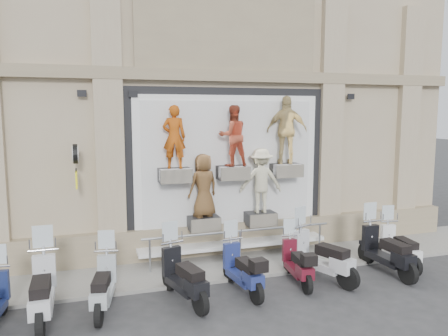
{
  "coord_description": "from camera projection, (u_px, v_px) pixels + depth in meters",
  "views": [
    {
      "loc": [
        -3.7,
        -8.16,
        3.93
      ],
      "look_at": [
        -0.46,
        1.9,
        2.55
      ],
      "focal_mm": 35.0,
      "sensor_mm": 36.0,
      "label": 1
    }
  ],
  "objects": [
    {
      "name": "scooter_e",
      "position": [
        242.0,
        260.0,
        9.45
      ],
      "size": [
        0.72,
        1.86,
        1.47
      ],
      "primitive_type": null,
      "rotation": [
        0.0,
        0.0,
        0.11
      ],
      "color": "navy",
      "rests_on": "ground"
    },
    {
      "name": "sidewalk",
      "position": [
        239.0,
        262.0,
        11.31
      ],
      "size": [
        16.0,
        2.2,
        0.08
      ],
      "primitive_type": "cube",
      "color": "#97948F",
      "rests_on": "ground"
    },
    {
      "name": "scooter_g",
      "position": [
        322.0,
        246.0,
        10.12
      ],
      "size": [
        1.3,
        2.1,
        1.65
      ],
      "primitive_type": null,
      "rotation": [
        0.0,
        0.0,
        0.38
      ],
      "color": "#BBBCC3",
      "rests_on": "ground"
    },
    {
      "name": "shop_vitrine",
      "position": [
        236.0,
        169.0,
        11.65
      ],
      "size": [
        5.6,
        0.85,
        4.3
      ],
      "color": "black",
      "rests_on": "ground"
    },
    {
      "name": "scooter_h",
      "position": [
        387.0,
        241.0,
        10.55
      ],
      "size": [
        0.67,
        2.03,
        1.63
      ],
      "primitive_type": null,
      "rotation": [
        0.0,
        0.0,
        0.04
      ],
      "color": "black",
      "rests_on": "ground"
    },
    {
      "name": "scooter_b",
      "position": [
        42.0,
        278.0,
        8.13
      ],
      "size": [
        0.62,
        2.07,
        1.68
      ],
      "primitive_type": null,
      "rotation": [
        0.0,
        0.0,
        0.01
      ],
      "color": "silver",
      "rests_on": "ground"
    },
    {
      "name": "scooter_d",
      "position": [
        184.0,
        265.0,
        8.96
      ],
      "size": [
        1.02,
        2.01,
        1.57
      ],
      "primitive_type": null,
      "rotation": [
        0.0,
        0.0,
        0.25
      ],
      "color": "black",
      "rests_on": "ground"
    },
    {
      "name": "scooter_c",
      "position": [
        103.0,
        275.0,
        8.58
      ],
      "size": [
        0.85,
        1.88,
        1.47
      ],
      "primitive_type": null,
      "rotation": [
        0.0,
        0.0,
        -0.18
      ],
      "color": "#9EA5AB",
      "rests_on": "ground"
    },
    {
      "name": "scooter_f",
      "position": [
        297.0,
        254.0,
        9.96
      ],
      "size": [
        0.7,
        1.75,
        1.38
      ],
      "primitive_type": null,
      "rotation": [
        0.0,
        0.0,
        -0.13
      ],
      "color": "#510D1B",
      "rests_on": "ground"
    },
    {
      "name": "guard_rail",
      "position": [
        240.0,
        248.0,
        11.16
      ],
      "size": [
        5.06,
        0.1,
        0.93
      ],
      "primitive_type": null,
      "color": "#9EA0A5",
      "rests_on": "ground"
    },
    {
      "name": "clock_sign_bracket",
      "position": [
        76.0,
        160.0,
        10.11
      ],
      "size": [
        0.1,
        0.8,
        1.02
      ],
      "color": "black",
      "rests_on": "ground"
    },
    {
      "name": "scooter_i",
      "position": [
        400.0,
        238.0,
        11.04
      ],
      "size": [
        0.74,
        1.85,
        1.46
      ],
      "primitive_type": null,
      "rotation": [
        0.0,
        0.0,
        -0.12
      ],
      "color": "white",
      "rests_on": "ground"
    },
    {
      "name": "building",
      "position": [
        192.0,
        51.0,
        15.16
      ],
      "size": [
        14.0,
        8.6,
        12.0
      ],
      "primitive_type": null,
      "color": "tan",
      "rests_on": "ground"
    },
    {
      "name": "ground",
      "position": [
        272.0,
        296.0,
        9.33
      ],
      "size": [
        90.0,
        90.0,
        0.0
      ],
      "primitive_type": "plane",
      "color": "#303032",
      "rests_on": "ground"
    }
  ]
}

